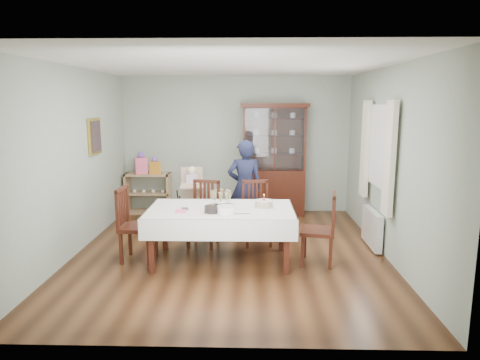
{
  "coord_description": "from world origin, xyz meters",
  "views": [
    {
      "loc": [
        0.31,
        -6.04,
        2.2
      ],
      "look_at": [
        0.14,
        0.2,
        1.06
      ],
      "focal_mm": 32.0,
      "sensor_mm": 36.0,
      "label": 1
    }
  ],
  "objects_px": {
    "chair_far_right": "(257,225)",
    "birthday_cake": "(264,204)",
    "champagne_tray": "(221,202)",
    "woman": "(245,187)",
    "china_cabinet": "(274,158)",
    "gift_bag_orange": "(155,166)",
    "chair_end_left": "(137,239)",
    "dining_table": "(221,235)",
    "chair_end_right": "(319,243)",
    "chair_far_left": "(203,226)",
    "sideboard": "(148,193)",
    "gift_bag_pink": "(141,164)",
    "high_chair": "(192,205)"
  },
  "relations": [
    {
      "from": "chair_far_right",
      "to": "high_chair",
      "type": "relative_size",
      "value": 0.88
    },
    {
      "from": "high_chair",
      "to": "champagne_tray",
      "type": "height_order",
      "value": "high_chair"
    },
    {
      "from": "woman",
      "to": "china_cabinet",
      "type": "bearing_deg",
      "value": -118.99
    },
    {
      "from": "champagne_tray",
      "to": "woman",
      "type": "bearing_deg",
      "value": 76.06
    },
    {
      "from": "gift_bag_pink",
      "to": "chair_end_left",
      "type": "bearing_deg",
      "value": -77.42
    },
    {
      "from": "champagne_tray",
      "to": "gift_bag_pink",
      "type": "xyz_separation_m",
      "value": [
        -1.76,
        2.54,
        0.16
      ]
    },
    {
      "from": "woman",
      "to": "dining_table",
      "type": "bearing_deg",
      "value": 70.8
    },
    {
      "from": "birthday_cake",
      "to": "chair_end_right",
      "type": "bearing_deg",
      "value": -6.89
    },
    {
      "from": "gift_bag_pink",
      "to": "gift_bag_orange",
      "type": "height_order",
      "value": "gift_bag_pink"
    },
    {
      "from": "champagne_tray",
      "to": "birthday_cake",
      "type": "xyz_separation_m",
      "value": [
        0.6,
        -0.03,
        -0.02
      ]
    },
    {
      "from": "dining_table",
      "to": "woman",
      "type": "relative_size",
      "value": 1.26
    },
    {
      "from": "chair_far_left",
      "to": "high_chair",
      "type": "bearing_deg",
      "value": 120.87
    },
    {
      "from": "chair_end_right",
      "to": "champagne_tray",
      "type": "bearing_deg",
      "value": -82.92
    },
    {
      "from": "high_chair",
      "to": "gift_bag_orange",
      "type": "distance_m",
      "value": 1.54
    },
    {
      "from": "chair_far_right",
      "to": "woman",
      "type": "xyz_separation_m",
      "value": [
        -0.2,
        0.55,
        0.5
      ]
    },
    {
      "from": "sideboard",
      "to": "gift_bag_orange",
      "type": "bearing_deg",
      "value": -7.26
    },
    {
      "from": "birthday_cake",
      "to": "woman",
      "type": "bearing_deg",
      "value": 102.59
    },
    {
      "from": "chair_far_right",
      "to": "gift_bag_orange",
      "type": "relative_size",
      "value": 2.9
    },
    {
      "from": "woman",
      "to": "gift_bag_orange",
      "type": "relative_size",
      "value": 4.68
    },
    {
      "from": "sideboard",
      "to": "gift_bag_orange",
      "type": "height_order",
      "value": "gift_bag_orange"
    },
    {
      "from": "chair_far_left",
      "to": "sideboard",
      "type": "bearing_deg",
      "value": 135.6
    },
    {
      "from": "chair_end_right",
      "to": "gift_bag_orange",
      "type": "bearing_deg",
      "value": -121.03
    },
    {
      "from": "chair_far_left",
      "to": "china_cabinet",
      "type": "bearing_deg",
      "value": 70.15
    },
    {
      "from": "china_cabinet",
      "to": "gift_bag_orange",
      "type": "height_order",
      "value": "china_cabinet"
    },
    {
      "from": "champagne_tray",
      "to": "birthday_cake",
      "type": "bearing_deg",
      "value": -2.81
    },
    {
      "from": "china_cabinet",
      "to": "gift_bag_pink",
      "type": "distance_m",
      "value": 2.62
    },
    {
      "from": "chair_far_right",
      "to": "chair_end_right",
      "type": "distance_m",
      "value": 1.18
    },
    {
      "from": "woman",
      "to": "champagne_tray",
      "type": "relative_size",
      "value": 4.1
    },
    {
      "from": "chair_far_left",
      "to": "chair_far_right",
      "type": "height_order",
      "value": "chair_far_left"
    },
    {
      "from": "china_cabinet",
      "to": "high_chair",
      "type": "xyz_separation_m",
      "value": [
        -1.45,
        -1.15,
        -0.68
      ]
    },
    {
      "from": "chair_far_right",
      "to": "birthday_cake",
      "type": "xyz_separation_m",
      "value": [
        0.09,
        -0.73,
        0.52
      ]
    },
    {
      "from": "gift_bag_orange",
      "to": "chair_far_right",
      "type": "bearing_deg",
      "value": -42.79
    },
    {
      "from": "china_cabinet",
      "to": "birthday_cake",
      "type": "xyz_separation_m",
      "value": [
        -0.26,
        -2.57,
        -0.31
      ]
    },
    {
      "from": "gift_bag_pink",
      "to": "chair_end_right",
      "type": "bearing_deg",
      "value": -40.61
    },
    {
      "from": "sideboard",
      "to": "chair_end_left",
      "type": "relative_size",
      "value": 0.86
    },
    {
      "from": "high_chair",
      "to": "gift_bag_pink",
      "type": "xyz_separation_m",
      "value": [
        -1.16,
        1.15,
        0.55
      ]
    },
    {
      "from": "chair_far_left",
      "to": "birthday_cake",
      "type": "distance_m",
      "value": 1.23
    },
    {
      "from": "dining_table",
      "to": "chair_far_left",
      "type": "height_order",
      "value": "chair_far_left"
    },
    {
      "from": "dining_table",
      "to": "chair_end_right",
      "type": "bearing_deg",
      "value": -2.24
    },
    {
      "from": "chair_far_left",
      "to": "champagne_tray",
      "type": "height_order",
      "value": "same"
    },
    {
      "from": "china_cabinet",
      "to": "high_chair",
      "type": "relative_size",
      "value": 1.94
    },
    {
      "from": "champagne_tray",
      "to": "birthday_cake",
      "type": "height_order",
      "value": "champagne_tray"
    },
    {
      "from": "chair_end_left",
      "to": "gift_bag_pink",
      "type": "height_order",
      "value": "gift_bag_pink"
    },
    {
      "from": "champagne_tray",
      "to": "gift_bag_orange",
      "type": "distance_m",
      "value": 2.95
    },
    {
      "from": "chair_far_left",
      "to": "woman",
      "type": "bearing_deg",
      "value": 57.01
    },
    {
      "from": "chair_far_right",
      "to": "chair_end_right",
      "type": "relative_size",
      "value": 0.98
    },
    {
      "from": "sideboard",
      "to": "high_chair",
      "type": "relative_size",
      "value": 0.8
    },
    {
      "from": "chair_far_right",
      "to": "high_chair",
      "type": "bearing_deg",
      "value": 138.6
    },
    {
      "from": "chair_end_left",
      "to": "gift_bag_orange",
      "type": "distance_m",
      "value": 2.7
    },
    {
      "from": "gift_bag_pink",
      "to": "sideboard",
      "type": "bearing_deg",
      "value": 9.98
    }
  ]
}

